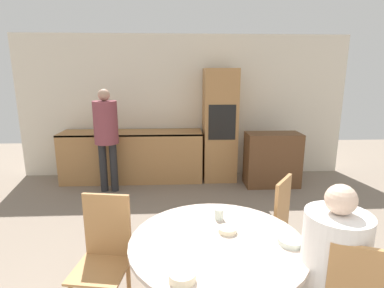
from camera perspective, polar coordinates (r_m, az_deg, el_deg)
wall_back at (r=5.65m, az=-1.56°, el=7.09°), size 6.08×0.05×2.60m
kitchen_counter at (r=5.53m, az=-11.24°, el=-2.13°), size 2.49×0.60×0.90m
oven_unit at (r=5.41m, az=5.28°, el=3.55°), size 0.58×0.59×2.00m
sideboard at (r=5.34m, az=15.02°, el=-2.87°), size 0.92×0.45×0.93m
dining_table at (r=2.36m, az=4.71°, el=-22.70°), size 1.25×1.25×0.75m
chair_far_left at (r=2.59m, az=-16.33°, el=-18.89°), size 0.46×0.46×0.98m
chair_far_right at (r=3.01m, az=14.96°, el=-14.02°), size 0.56×0.56×0.98m
person_seated at (r=2.20m, az=25.63°, el=-20.54°), size 0.40×0.48×1.26m
person_standing at (r=4.96m, az=-16.05°, el=2.62°), size 0.38×0.38×1.68m
cup at (r=2.50m, az=5.18°, el=-13.15°), size 0.07×0.07×0.09m
bowl_near at (r=2.28m, az=18.27°, el=-17.22°), size 0.17×0.17×0.04m
bowl_centre at (r=2.33m, az=6.76°, el=-15.93°), size 0.14×0.14×0.04m
bowl_far at (r=1.86m, az=-1.87°, el=-23.89°), size 0.16×0.16×0.05m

